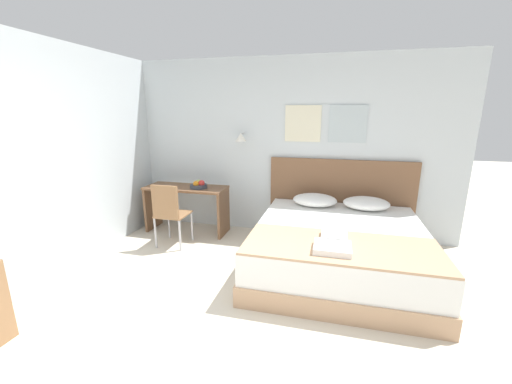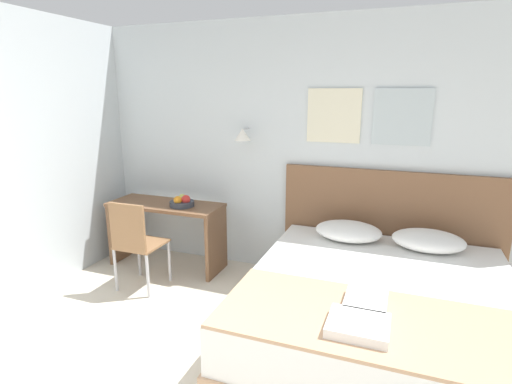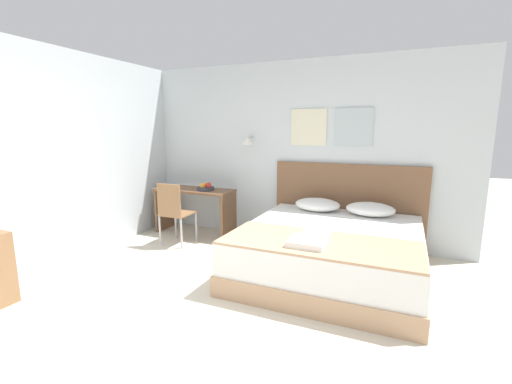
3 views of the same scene
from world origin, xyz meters
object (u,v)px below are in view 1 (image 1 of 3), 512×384
Objects in this scene: pillow_left at (315,200)px; folded_towel_mid_bed at (332,248)px; bed at (338,249)px; desk_chair at (169,211)px; headboard at (340,199)px; desk at (187,200)px; folded_towel_near_foot at (334,236)px; throw_blanket at (341,246)px; pillow_right at (366,203)px; fruit_bowl at (199,185)px.

pillow_left is 1.77× the size of folded_towel_mid_bed.
pillow_left is (-0.35, 0.77, 0.37)m from bed.
folded_towel_mid_bed is 0.38× the size of desk_chair.
desk is at bearing -171.76° from headboard.
pillow_left and desk have the same top height.
folded_towel_near_foot is at bearing -14.55° from desk_chair.
pillow_left is 1.43m from throw_blanket.
headboard reaches higher than folded_towel_mid_bed.
pillow_left is at bearing 18.64° from desk_chair.
desk is 1.38× the size of desk_chair.
folded_towel_near_foot is 0.33× the size of desk_chair.
headboard is 1.68m from throw_blanket.
folded_towel_near_foot is 0.29m from folded_towel_mid_bed.
headboard is 2.49m from desk_chair.
pillow_right is (0.35, -0.30, 0.05)m from headboard.
folded_towel_near_foot is (0.28, -1.23, -0.03)m from pillow_left.
desk is at bearing 146.63° from folded_towel_mid_bed.
fruit_bowl is at bearing -7.98° from desk.
bed is 1.09× the size of throw_blanket.
headboard is 2.36m from desk.
folded_towel_mid_bed is at bearing -33.37° from desk.
folded_towel_mid_bed is at bearing -92.50° from headboard.
throw_blanket is 2.41m from desk_chair.
desk is at bearing 172.02° from fruit_bowl.
bed is at bearing -17.45° from desk.
headboard is at bearing 87.50° from folded_towel_mid_bed.
desk_chair reaches higher than fruit_bowl.
desk is (-2.26, 1.49, -0.09)m from folded_towel_mid_bed.
headboard is 0.46m from pillow_left.
pillow_left reaches higher than folded_towel_mid_bed.
fruit_bowl reaches higher than bed.
fruit_bowl reaches higher than desk.
headboard reaches higher than desk_chair.
desk reaches higher than bed.
folded_towel_near_foot is at bearing 87.28° from folded_towel_mid_bed.
desk is 4.84× the size of fruit_bowl.
pillow_left is 2.36× the size of fruit_bowl.
pillow_left is 0.49× the size of desk.
desk is (-2.27, 1.19, -0.09)m from folded_towel_near_foot.
folded_towel_mid_bed is at bearing -79.98° from pillow_left.
folded_towel_mid_bed is at bearing -105.70° from pillow_right.
bed is 2.46m from desk.
desk_chair reaches higher than throw_blanket.
headboard is at bearing 90.00° from throw_blanket.
throw_blanket is at bearing -90.00° from bed.
folded_towel_near_foot is at bearing -98.13° from bed.
desk reaches higher than throw_blanket.
bed is at bearing -2.96° from desk_chair.
headboard is 3.39× the size of pillow_right.
pillow_left is 1.27m from folded_towel_near_foot.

